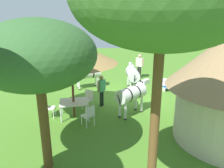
{
  "coord_description": "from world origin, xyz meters",
  "views": [
    {
      "loc": [
        1.95,
        11.54,
        4.45
      ],
      "look_at": [
        0.99,
        0.84,
        1.0
      ],
      "focal_mm": 35.54,
      "sensor_mm": 36.0,
      "label": 1
    }
  ],
  "objects_px": {
    "shade_umbrella": "(71,53)",
    "acacia_tree_far_lawn": "(37,56)",
    "patio_chair_east_end": "(89,115)",
    "zebra_nearest_camera": "(87,73)",
    "patio_chair_near_lawn": "(88,98)",
    "guest_beside_umbrella": "(101,88)",
    "zebra_toward_hut": "(132,94)",
    "striped_lounge_chair": "(166,86)",
    "patio_chair_west_end": "(48,106)",
    "zebra_by_umbrella": "(132,74)",
    "standing_watcher": "(139,64)",
    "patio_dining_table": "(74,103)"
  },
  "relations": [
    {
      "from": "shade_umbrella",
      "to": "patio_chair_near_lawn",
      "type": "xyz_separation_m",
      "value": [
        -0.62,
        -0.96,
        -2.38
      ]
    },
    {
      "from": "striped_lounge_chair",
      "to": "zebra_nearest_camera",
      "type": "relative_size",
      "value": 0.43
    },
    {
      "from": "striped_lounge_chair",
      "to": "zebra_toward_hut",
      "type": "relative_size",
      "value": 0.52
    },
    {
      "from": "acacia_tree_far_lawn",
      "to": "zebra_toward_hut",
      "type": "bearing_deg",
      "value": -132.8
    },
    {
      "from": "patio_chair_east_end",
      "to": "guest_beside_umbrella",
      "type": "xyz_separation_m",
      "value": [
        -0.61,
        -2.07,
        0.43
      ]
    },
    {
      "from": "standing_watcher",
      "to": "striped_lounge_chair",
      "type": "bearing_deg",
      "value": 152.83
    },
    {
      "from": "patio_chair_near_lawn",
      "to": "zebra_by_umbrella",
      "type": "height_order",
      "value": "zebra_by_umbrella"
    },
    {
      "from": "patio_dining_table",
      "to": "zebra_by_umbrella",
      "type": "relative_size",
      "value": 0.59
    },
    {
      "from": "guest_beside_umbrella",
      "to": "striped_lounge_chair",
      "type": "distance_m",
      "value": 4.55
    },
    {
      "from": "patio_chair_east_end",
      "to": "striped_lounge_chair",
      "type": "bearing_deg",
      "value": 6.18
    },
    {
      "from": "patio_chair_near_lawn",
      "to": "zebra_nearest_camera",
      "type": "height_order",
      "value": "zebra_nearest_camera"
    },
    {
      "from": "patio_chair_near_lawn",
      "to": "standing_watcher",
      "type": "bearing_deg",
      "value": -93.01
    },
    {
      "from": "patio_chair_near_lawn",
      "to": "striped_lounge_chair",
      "type": "height_order",
      "value": "patio_chair_near_lawn"
    },
    {
      "from": "striped_lounge_chair",
      "to": "acacia_tree_far_lawn",
      "type": "xyz_separation_m",
      "value": [
        5.81,
        6.58,
        3.16
      ]
    },
    {
      "from": "patio_chair_near_lawn",
      "to": "standing_watcher",
      "type": "distance_m",
      "value": 6.03
    },
    {
      "from": "patio_chair_west_end",
      "to": "patio_chair_near_lawn",
      "type": "xyz_separation_m",
      "value": [
        -1.76,
        -0.9,
        0.0
      ]
    },
    {
      "from": "zebra_toward_hut",
      "to": "patio_dining_table",
      "type": "bearing_deg",
      "value": -128.3
    },
    {
      "from": "patio_chair_west_end",
      "to": "zebra_toward_hut",
      "type": "distance_m",
      "value": 3.78
    },
    {
      "from": "patio_dining_table",
      "to": "patio_chair_east_end",
      "type": "height_order",
      "value": "patio_chair_east_end"
    },
    {
      "from": "zebra_by_umbrella",
      "to": "shade_umbrella",
      "type": "bearing_deg",
      "value": -129.96
    },
    {
      "from": "patio_dining_table",
      "to": "striped_lounge_chair",
      "type": "relative_size",
      "value": 1.41
    },
    {
      "from": "patio_dining_table",
      "to": "guest_beside_umbrella",
      "type": "xyz_separation_m",
      "value": [
        -1.28,
        -1.15,
        0.29
      ]
    },
    {
      "from": "zebra_nearest_camera",
      "to": "striped_lounge_chair",
      "type": "bearing_deg",
      "value": -114.0
    },
    {
      "from": "patio_chair_east_end",
      "to": "zebra_toward_hut",
      "type": "distance_m",
      "value": 2.22
    },
    {
      "from": "patio_dining_table",
      "to": "patio_chair_near_lawn",
      "type": "distance_m",
      "value": 1.15
    },
    {
      "from": "patio_chair_west_end",
      "to": "zebra_nearest_camera",
      "type": "relative_size",
      "value": 0.42
    },
    {
      "from": "patio_dining_table",
      "to": "guest_beside_umbrella",
      "type": "height_order",
      "value": "guest_beside_umbrella"
    },
    {
      "from": "patio_chair_east_end",
      "to": "shade_umbrella",
      "type": "bearing_deg",
      "value": 90.0
    },
    {
      "from": "shade_umbrella",
      "to": "patio_chair_east_end",
      "type": "xyz_separation_m",
      "value": [
        -0.67,
        0.92,
        -2.38
      ]
    },
    {
      "from": "zebra_toward_hut",
      "to": "guest_beside_umbrella",
      "type": "bearing_deg",
      "value": -169.01
    },
    {
      "from": "zebra_nearest_camera",
      "to": "guest_beside_umbrella",
      "type": "bearing_deg",
      "value": -179.64
    },
    {
      "from": "patio_dining_table",
      "to": "striped_lounge_chair",
      "type": "xyz_separation_m",
      "value": [
        -5.27,
        -3.24,
        -0.41
      ]
    },
    {
      "from": "zebra_by_umbrella",
      "to": "acacia_tree_far_lawn",
      "type": "relative_size",
      "value": 0.51
    },
    {
      "from": "zebra_toward_hut",
      "to": "acacia_tree_far_lawn",
      "type": "bearing_deg",
      "value": -82.31
    },
    {
      "from": "zebra_nearest_camera",
      "to": "patio_chair_near_lawn",
      "type": "bearing_deg",
      "value": 167.28
    },
    {
      "from": "shade_umbrella",
      "to": "striped_lounge_chair",
      "type": "distance_m",
      "value": 6.73
    },
    {
      "from": "striped_lounge_chair",
      "to": "zebra_nearest_camera",
      "type": "xyz_separation_m",
      "value": [
        4.76,
        -0.76,
        0.72
      ]
    },
    {
      "from": "patio_dining_table",
      "to": "striped_lounge_chair",
      "type": "distance_m",
      "value": 6.2
    },
    {
      "from": "guest_beside_umbrella",
      "to": "zebra_toward_hut",
      "type": "xyz_separation_m",
      "value": [
        -1.32,
        1.09,
        0.05
      ]
    },
    {
      "from": "patio_dining_table",
      "to": "zebra_toward_hut",
      "type": "bearing_deg",
      "value": -178.8
    },
    {
      "from": "patio_chair_west_end",
      "to": "zebra_nearest_camera",
      "type": "xyz_separation_m",
      "value": [
        -1.64,
        -3.93,
        0.45
      ]
    },
    {
      "from": "shade_umbrella",
      "to": "acacia_tree_far_lawn",
      "type": "distance_m",
      "value": 3.42
    },
    {
      "from": "zebra_nearest_camera",
      "to": "zebra_by_umbrella",
      "type": "bearing_deg",
      "value": -112.3
    },
    {
      "from": "patio_chair_east_end",
      "to": "zebra_toward_hut",
      "type": "height_order",
      "value": "zebra_toward_hut"
    },
    {
      "from": "shade_umbrella",
      "to": "acacia_tree_far_lawn",
      "type": "relative_size",
      "value": 0.89
    },
    {
      "from": "guest_beside_umbrella",
      "to": "zebra_nearest_camera",
      "type": "height_order",
      "value": "guest_beside_umbrella"
    },
    {
      "from": "shade_umbrella",
      "to": "zebra_toward_hut",
      "type": "bearing_deg",
      "value": -178.8
    },
    {
      "from": "patio_dining_table",
      "to": "patio_chair_west_end",
      "type": "distance_m",
      "value": 1.15
    },
    {
      "from": "guest_beside_umbrella",
      "to": "acacia_tree_far_lawn",
      "type": "relative_size",
      "value": 0.36
    },
    {
      "from": "patio_chair_near_lawn",
      "to": "acacia_tree_far_lawn",
      "type": "relative_size",
      "value": 0.21
    }
  ]
}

